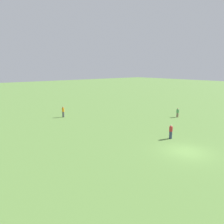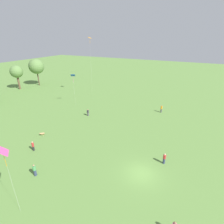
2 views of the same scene
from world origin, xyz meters
name	(u,v)px [view 1 (image 1 of 2)]	position (x,y,z in m)	size (l,w,h in m)	color
ground_plane	(186,152)	(0.00, 0.00, 0.00)	(240.00, 240.00, 0.00)	#5B843D
person_0	(63,112)	(22.13, 2.09, 0.92)	(0.48, 0.48, 1.84)	#4C4C51
person_2	(178,113)	(9.60, -12.86, 0.76)	(0.60, 0.60, 1.57)	#847056
person_6	(171,132)	(3.51, -2.28, 0.85)	(0.44, 0.44, 1.71)	#333D5B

